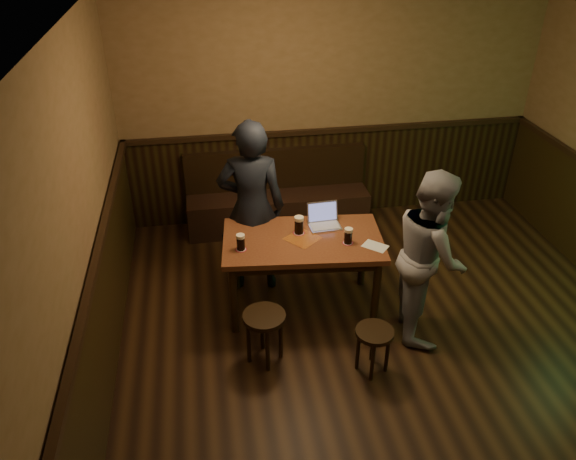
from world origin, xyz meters
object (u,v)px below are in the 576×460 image
(pint_right, at_px, (348,236))
(person_grey, at_px, (430,255))
(bench, at_px, (278,203))
(laptop, at_px, (324,220))
(pint_left, at_px, (241,242))
(person_suit, at_px, (252,208))
(pub_table, at_px, (303,248))
(stool_right, at_px, (374,339))
(pint_mid, at_px, (299,225))
(stool_left, at_px, (264,324))

(pint_right, relative_size, person_grey, 0.10)
(bench, xyz_separation_m, laptop, (0.25, -1.42, 0.54))
(pint_left, height_order, person_suit, person_suit)
(pub_table, bearing_deg, person_grey, -18.64)
(pub_table, bearing_deg, pint_right, -14.86)
(laptop, bearing_deg, stool_right, -83.85)
(stool_right, height_order, pint_right, pint_right)
(stool_right, distance_m, laptop, 1.30)
(bench, height_order, stool_right, bench)
(pint_mid, distance_m, laptop, 0.29)
(bench, height_order, laptop, laptop)
(pint_left, bearing_deg, pint_right, -2.89)
(pint_left, distance_m, pint_mid, 0.60)
(stool_right, distance_m, person_suit, 1.77)
(bench, xyz_separation_m, pub_table, (-0.00, -1.64, 0.38))
(pub_table, xyz_separation_m, pint_mid, (-0.02, 0.10, 0.20))
(pub_table, height_order, person_grey, person_grey)
(pub_table, relative_size, stool_right, 3.56)
(laptop, distance_m, person_grey, 1.08)
(bench, relative_size, pint_mid, 12.19)
(stool_right, height_order, person_grey, person_grey)
(pub_table, relative_size, laptop, 4.99)
(person_suit, xyz_separation_m, person_grey, (1.49, -0.95, -0.10))
(laptop, height_order, person_grey, person_grey)
(stool_left, bearing_deg, pint_mid, 60.84)
(pint_left, xyz_separation_m, person_suit, (0.16, 0.57, 0.03))
(stool_left, xyz_separation_m, stool_right, (0.90, -0.28, -0.05))
(pint_right, xyz_separation_m, person_suit, (-0.83, 0.62, 0.04))
(pint_mid, height_order, person_grey, person_grey)
(laptop, bearing_deg, pint_left, -162.16)
(bench, bearing_deg, pub_table, -90.00)
(stool_left, height_order, pint_right, pint_right)
(person_suit, distance_m, person_grey, 1.77)
(pub_table, height_order, stool_left, pub_table)
(pint_right, relative_size, person_suit, 0.09)
(stool_left, bearing_deg, pint_right, 32.35)
(bench, height_order, pint_left, pint_left)
(stool_right, xyz_separation_m, laptop, (-0.19, 1.19, 0.50))
(bench, relative_size, pint_left, 13.75)
(bench, xyz_separation_m, pint_left, (-0.59, -1.74, 0.57))
(pint_left, bearing_deg, bench, 71.26)
(pub_table, relative_size, pint_right, 9.94)
(bench, relative_size, pub_table, 1.40)
(pint_mid, xyz_separation_m, person_suit, (-0.41, 0.37, 0.02))
(stool_left, xyz_separation_m, person_grey, (1.53, 0.21, 0.41))
(pint_mid, xyz_separation_m, laptop, (0.27, 0.12, -0.03))
(pint_right, bearing_deg, laptop, 112.11)
(pint_left, distance_m, pint_right, 0.99)
(stool_left, relative_size, person_grey, 0.31)
(pint_mid, bearing_deg, stool_left, -119.16)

